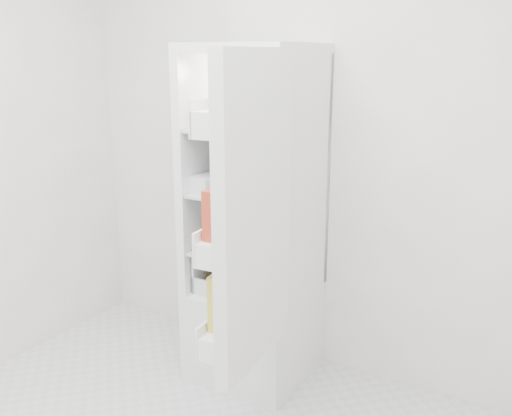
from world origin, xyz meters
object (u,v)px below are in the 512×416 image
Objects in this scene: refrigerator at (259,258)px; mushroom_bowl at (222,239)px; red_cabbage at (259,234)px; fridge_door at (249,220)px.

refrigerator is 12.87× the size of mushroom_bowl.
red_cabbage is 0.22m from mushroom_bowl.
refrigerator is 1.38× the size of fridge_door.
red_cabbage is at bearing 8.72° from mushroom_bowl.
red_cabbage is 0.13× the size of fridge_door.
red_cabbage reaches higher than mushroom_bowl.
fridge_door is at bearing -62.90° from refrigerator.
refrigerator is 0.83m from fridge_door.
refrigerator reaches higher than mushroom_bowl.
refrigerator is 0.23m from mushroom_bowl.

